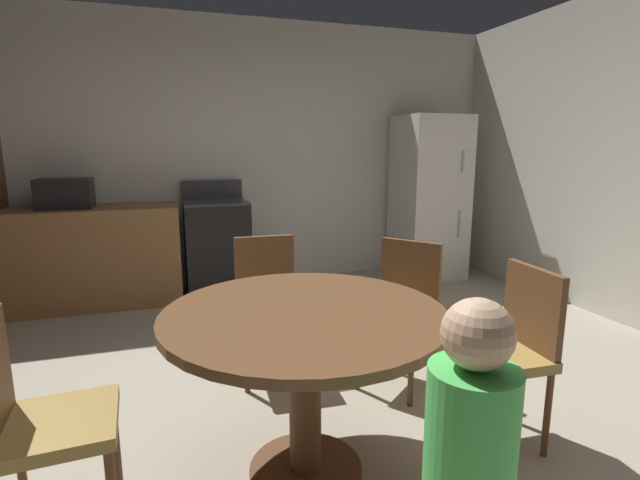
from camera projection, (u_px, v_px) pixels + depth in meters
ground_plane at (333, 422)px, 2.48m from camera, size 14.00×14.00×0.00m
wall_back at (242, 155)px, 4.91m from camera, size 5.78×0.12×2.70m
kitchen_counter at (70, 258)px, 4.22m from camera, size 1.91×0.60×0.90m
oven_range at (217, 247)px, 4.61m from camera, size 0.60×0.60×1.10m
refrigerator at (429, 198)px, 5.18m from camera, size 0.68×0.68×1.76m
microwave at (65, 193)px, 4.11m from camera, size 0.44×0.32×0.26m
dining_table at (305, 346)px, 1.99m from camera, size 1.19×1.19×0.76m
chair_northeast at (402, 304)px, 2.83m from camera, size 0.56×0.56×0.87m
chair_north at (268, 297)px, 2.96m from camera, size 0.42×0.42×0.87m
chair_west at (34, 416)px, 1.65m from camera, size 0.42×0.42×0.87m
chair_east at (510, 344)px, 2.25m from camera, size 0.42×0.42×0.87m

